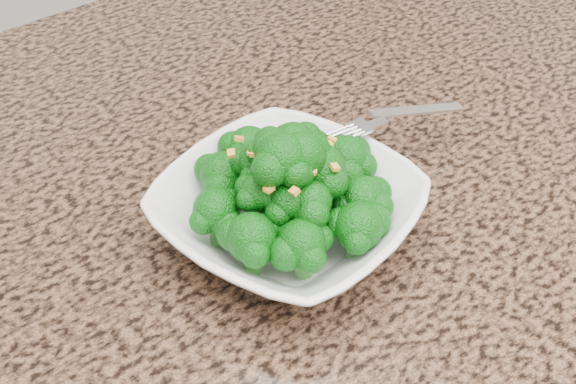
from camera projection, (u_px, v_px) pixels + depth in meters
granite_counter at (185, 315)px, 0.59m from camera, size 1.64×1.04×0.03m
bowl at (288, 212)px, 0.63m from camera, size 0.26×0.26×0.05m
broccoli_pile at (288, 155)px, 0.58m from camera, size 0.19×0.19×0.07m
garlic_topping at (288, 115)px, 0.56m from camera, size 0.11×0.11×0.01m
fork at (379, 122)px, 0.67m from camera, size 0.18×0.07×0.01m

